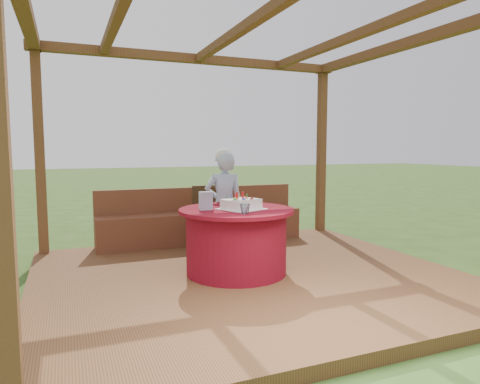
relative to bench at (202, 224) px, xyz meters
name	(u,v)px	position (x,y,z in m)	size (l,w,h in m)	color
ground	(249,284)	(0.00, -1.72, -0.38)	(60.00, 60.00, 0.00)	#2F521B
deck	(249,279)	(0.00, -1.72, -0.32)	(4.50, 4.00, 0.12)	brown
pergola	(249,61)	(0.00, -1.72, 2.02)	(4.50, 4.00, 2.72)	brown
bench	(202,224)	(0.00, 0.00, 0.00)	(3.00, 0.42, 0.80)	brown
table	(236,240)	(-0.12, -1.64, 0.10)	(1.25, 1.25, 0.72)	maroon
chair	(209,214)	(-0.02, -0.38, 0.21)	(0.42, 0.42, 0.86)	#3A2512
elderly_woman	(224,203)	(-0.01, -0.96, 0.43)	(0.53, 0.40, 1.38)	#8CABCF
birthday_cake	(241,204)	(-0.08, -1.69, 0.51)	(0.54, 0.54, 0.18)	white
gift_bag	(206,201)	(-0.45, -1.60, 0.55)	(0.14, 0.09, 0.20)	#C680B7
drinking_glass	(245,209)	(-0.17, -2.01, 0.50)	(0.11, 0.11, 0.10)	white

